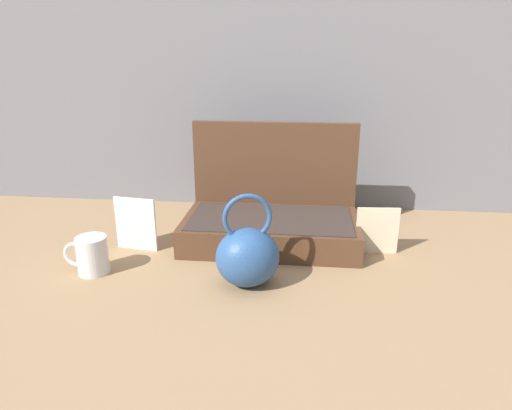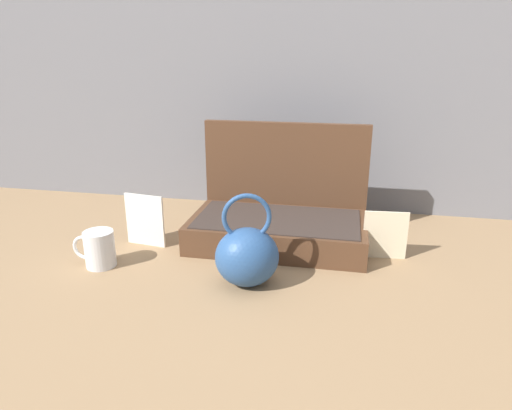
{
  "view_description": "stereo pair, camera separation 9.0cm",
  "coord_description": "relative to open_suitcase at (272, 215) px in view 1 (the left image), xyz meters",
  "views": [
    {
      "loc": [
        0.12,
        -1.0,
        0.53
      ],
      "look_at": [
        0.02,
        -0.02,
        0.19
      ],
      "focal_mm": 32.07,
      "sensor_mm": 36.0,
      "label": 1
    },
    {
      "loc": [
        0.21,
        -0.99,
        0.53
      ],
      "look_at": [
        0.02,
        -0.02,
        0.19
      ],
      "focal_mm": 32.07,
      "sensor_mm": 36.0,
      "label": 2
    }
  ],
  "objects": [
    {
      "name": "open_suitcase",
      "position": [
        0.0,
        0.0,
        0.0
      ],
      "size": [
        0.49,
        0.28,
        0.33
      ],
      "color": "#4C301E",
      "rests_on": "ground_plane"
    },
    {
      "name": "info_card_left",
      "position": [
        0.29,
        -0.07,
        -0.01
      ],
      "size": [
        0.11,
        0.02,
        0.13
      ],
      "primitive_type": "cube",
      "rotation": [
        0.0,
        0.0,
        0.08
      ],
      "color": "beige",
      "rests_on": "ground_plane"
    },
    {
      "name": "coffee_mug",
      "position": [
        -0.43,
        -0.26,
        -0.03
      ],
      "size": [
        0.11,
        0.08,
        0.09
      ],
      "color": "silver",
      "rests_on": "ground_plane"
    },
    {
      "name": "teal_pouch_handbag",
      "position": [
        -0.04,
        -0.28,
        0.0
      ],
      "size": [
        0.18,
        0.16,
        0.23
      ],
      "color": "#284C7F",
      "rests_on": "ground_plane"
    },
    {
      "name": "ground_plane",
      "position": [
        -0.04,
        -0.24,
        -0.07
      ],
      "size": [
        6.0,
        6.0,
        0.0
      ],
      "primitive_type": "plane",
      "color": "#8C6D4C"
    },
    {
      "name": "poster_card_right",
      "position": [
        -0.37,
        -0.11,
        0.0
      ],
      "size": [
        0.12,
        0.02,
        0.15
      ],
      "primitive_type": "cube",
      "rotation": [
        0.0,
        0.0,
        -0.14
      ],
      "color": "silver",
      "rests_on": "ground_plane"
    }
  ]
}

